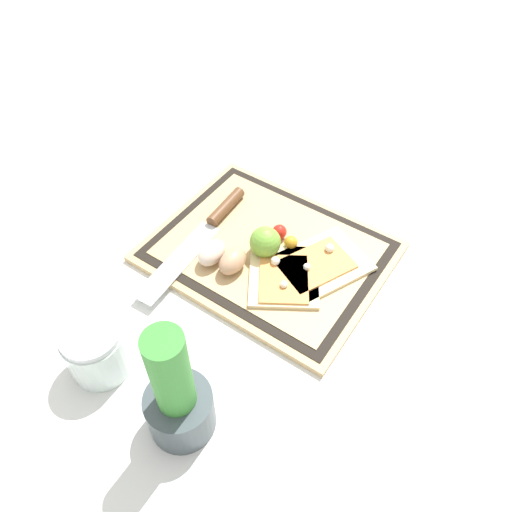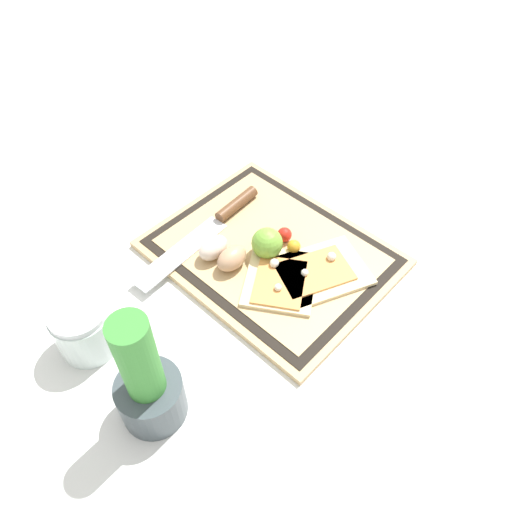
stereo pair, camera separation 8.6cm
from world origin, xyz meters
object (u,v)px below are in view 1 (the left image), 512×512
Objects in this scene: lime at (263,241)px; cherry_tomato_red at (277,231)px; pizza_slice_far at (283,276)px; herb_pot at (177,399)px; cherry_tomato_yellow at (291,242)px; pizza_slice_near at (320,264)px; knife at (211,224)px; egg_pink at (212,253)px; egg_brown at (233,261)px; sauce_jar at (97,352)px.

lime is 0.05m from cherry_tomato_red.
pizza_slice_far is at bearing 129.03° from cherry_tomato_red.
herb_pot reaches higher than cherry_tomato_red.
herb_pot is at bearing 97.35° from cherry_tomato_yellow.
pizza_slice_far is 0.07m from lime.
cherry_tomato_red is 0.12× the size of herb_pot.
pizza_slice_near is 0.62× the size of knife.
cherry_tomato_yellow is (-0.10, -0.10, -0.01)m from egg_pink.
egg_brown is 0.27× the size of herb_pot.
egg_brown is 0.11m from cherry_tomato_red.
egg_pink reaches higher than pizza_slice_near.
pizza_slice_far is at bearing -164.00° from egg_pink.
lime is 2.06× the size of cherry_tomato_red.
knife is 0.08m from egg_pink.
pizza_slice_far is 0.57× the size of knife.
egg_brown reaches higher than pizza_slice_far.
sauce_jar is (0.08, 0.37, 0.01)m from cherry_tomato_red.
egg_pink is 2.44× the size of cherry_tomato_yellow.
pizza_slice_far is 2.96× the size of egg_pink.
sauce_jar is (0.16, 0.00, -0.04)m from herb_pot.
pizza_slice_far is 0.32m from sauce_jar.
herb_pot is at bearing 102.52° from cherry_tomato_red.
lime is 0.61× the size of sauce_jar.
cherry_tomato_yellow is (-0.04, 0.01, -0.00)m from cherry_tomato_red.
cherry_tomato_red is at bearing -77.48° from herb_pot.
pizza_slice_near is 0.88× the size of herb_pot.
egg_pink is at bearing 47.19° from cherry_tomato_yellow.
egg_brown is 0.04m from egg_pink.
herb_pot reaches higher than egg_brown.
pizza_slice_near reaches higher than knife.
egg_pink is at bearing 6.83° from egg_brown.
knife is at bearing 8.55° from pizza_slice_near.
herb_pot is (0.02, 0.35, 0.05)m from pizza_slice_near.
pizza_slice_near is at bearing -171.45° from knife.
cherry_tomato_yellow is (-0.03, -0.04, -0.02)m from lime.
knife is at bearing -58.19° from herb_pot.
sauce_jar is (-0.04, 0.32, 0.02)m from knife.
pizza_slice_near is 3.22× the size of egg_pink.
pizza_slice_near is 2.08× the size of sauce_jar.
herb_pot is at bearing -179.91° from sauce_jar.
cherry_tomato_red reaches higher than pizza_slice_near.
pizza_slice_near is 3.44× the size of lime.
egg_pink is (0.16, 0.10, 0.01)m from pizza_slice_near.
herb_pot reaches higher than cherry_tomato_yellow.
egg_pink is 0.14m from cherry_tomato_yellow.
sauce_jar is at bearing 78.09° from cherry_tomato_red.
sauce_jar is (0.18, 0.35, 0.02)m from pizza_slice_near.
pizza_slice_far is 0.10m from cherry_tomato_red.
pizza_slice_near is at bearing -149.43° from egg_pink.
egg_brown is at bearing -68.41° from herb_pot.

